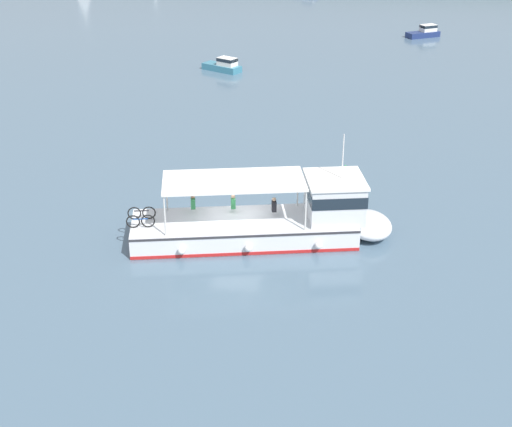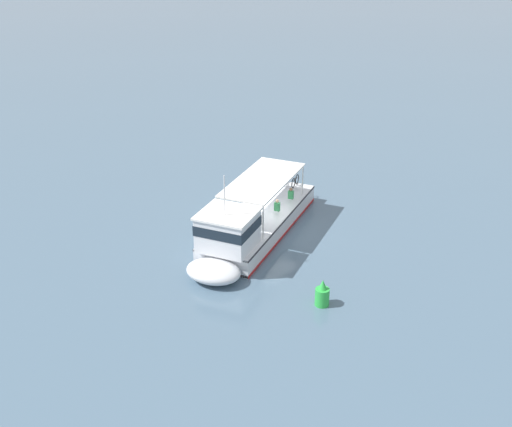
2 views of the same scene
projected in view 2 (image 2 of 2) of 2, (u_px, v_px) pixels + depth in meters
ground_plane at (272, 231)px, 37.36m from camera, size 400.00×400.00×0.00m
ferry_main at (249, 227)px, 35.59m from camera, size 13.07×6.44×5.32m
channel_buoy at (322, 295)px, 29.96m from camera, size 0.70×0.70×1.40m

